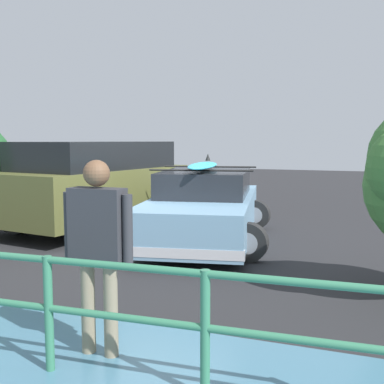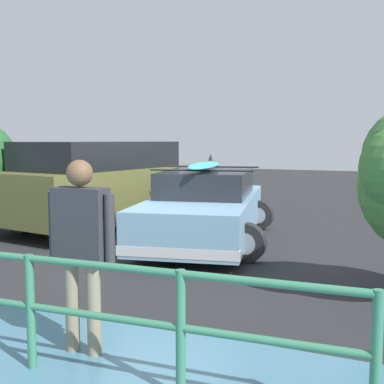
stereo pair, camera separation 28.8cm
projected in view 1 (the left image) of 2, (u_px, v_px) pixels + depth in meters
ground_plane at (159, 243)px, 8.53m from camera, size 44.00×44.00×0.02m
sedan_car at (204, 208)px, 8.63m from camera, size 2.81×4.63×1.55m
suv_car at (97, 183)px, 9.92m from camera, size 3.07×4.61×1.78m
person_bystander at (98, 239)px, 3.98m from camera, size 0.64×0.22×1.65m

